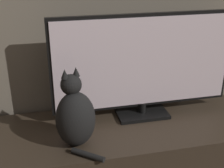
% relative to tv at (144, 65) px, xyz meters
% --- Properties ---
extents(tv_stand, '(1.58, 0.54, 0.50)m').
position_rel_tv_xyz_m(tv_stand, '(-0.17, -0.10, -0.56)').
color(tv_stand, '#33281E').
rests_on(tv_stand, ground_plane).
extents(tv, '(1.03, 0.18, 0.60)m').
position_rel_tv_xyz_m(tv, '(0.00, 0.00, 0.00)').
color(tv, black).
rests_on(tv, tv_stand).
extents(cat, '(0.24, 0.30, 0.40)m').
position_rel_tv_xyz_m(cat, '(-0.41, -0.21, -0.15)').
color(cat, black).
rests_on(cat, tv_stand).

